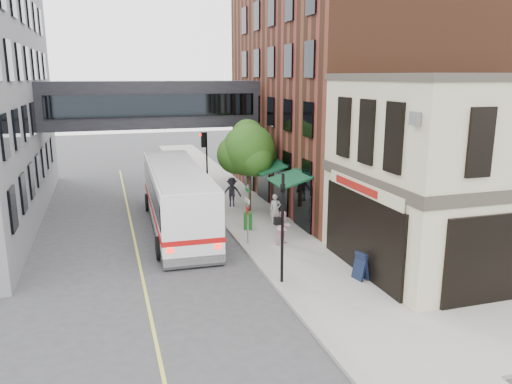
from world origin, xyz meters
TOP-DOWN VIEW (x-y plane):
  - ground at (0.00, 0.00)m, footprint 120.00×120.00m
  - sidewalk_main at (2.00, 14.00)m, footprint 4.00×60.00m
  - corner_building at (8.97, 2.00)m, footprint 10.19×8.12m
  - brick_building at (9.98, 15.00)m, footprint 13.76×18.00m
  - skyway_bridge at (-3.00, 18.00)m, footprint 14.00×3.18m
  - traffic_signal_near at (0.37, 2.00)m, footprint 0.44×0.22m
  - traffic_signal_far at (0.26, 17.00)m, footprint 0.53×0.28m
  - street_sign_pole at (0.39, 7.00)m, footprint 0.08×0.75m
  - street_tree at (2.19, 13.22)m, footprint 3.80×3.20m
  - lane_marking at (-5.00, 10.00)m, footprint 0.12×40.00m
  - bus at (-2.52, 11.01)m, footprint 3.38×12.81m
  - pedestrian_a at (2.77, 9.64)m, footprint 0.69×0.51m
  - pedestrian_b at (2.07, 6.38)m, footprint 1.02×0.93m
  - pedestrian_c at (1.43, 14.27)m, footprint 1.33×0.93m
  - newspaper_box at (1.06, 9.25)m, footprint 0.57×0.53m
  - sandwich_board at (3.60, 1.30)m, footprint 0.54×0.71m

SIDE VIEW (x-z plane):
  - ground at x=0.00m, z-range 0.00..0.00m
  - lane_marking at x=-5.00m, z-range 0.00..0.01m
  - sidewalk_main at x=2.00m, z-range 0.00..0.15m
  - newspaper_box at x=1.06m, z-range 0.15..1.08m
  - sandwich_board at x=3.60m, z-range 0.15..1.29m
  - pedestrian_b at x=2.07m, z-range 0.15..1.84m
  - pedestrian_a at x=2.77m, z-range 0.15..1.89m
  - pedestrian_c at x=1.43m, z-range 0.15..2.02m
  - bus at x=-2.52m, z-range 0.21..3.63m
  - street_sign_pole at x=0.39m, z-range 0.43..3.43m
  - traffic_signal_near at x=0.37m, z-range 0.68..5.28m
  - traffic_signal_far at x=0.26m, z-range 1.09..5.59m
  - street_tree at x=2.19m, z-range 1.11..6.71m
  - corner_building at x=8.97m, z-range -0.01..8.44m
  - skyway_bridge at x=-3.00m, z-range 5.00..8.00m
  - brick_building at x=9.98m, z-range -0.01..13.99m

